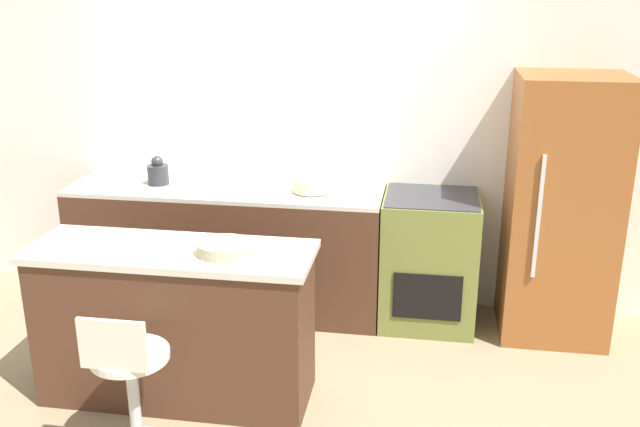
# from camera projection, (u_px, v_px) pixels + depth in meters

# --- Properties ---
(ground_plane) EXTENTS (14.00, 14.00, 0.00)m
(ground_plane) POSITION_uv_depth(u_px,v_px,m) (264.00, 329.00, 4.99)
(ground_plane) COLOR #998466
(wall_back) EXTENTS (8.00, 0.06, 2.60)m
(wall_back) POSITION_uv_depth(u_px,v_px,m) (280.00, 127.00, 5.19)
(wall_back) COLOR white
(wall_back) RESTS_ON ground_plane
(back_counter) EXTENTS (2.24, 0.61, 0.93)m
(back_counter) POSITION_uv_depth(u_px,v_px,m) (228.00, 248.00, 5.20)
(back_counter) COLOR #4C2D1E
(back_counter) RESTS_ON ground_plane
(kitchen_island) EXTENTS (1.60, 0.56, 0.92)m
(kitchen_island) POSITION_uv_depth(u_px,v_px,m) (176.00, 323.00, 4.08)
(kitchen_island) COLOR #4C2D1E
(kitchen_island) RESTS_ON ground_plane
(oven_range) EXTENTS (0.65, 0.62, 0.93)m
(oven_range) POSITION_uv_depth(u_px,v_px,m) (429.00, 260.00, 4.98)
(oven_range) COLOR olive
(oven_range) RESTS_ON ground_plane
(refrigerator) EXTENTS (0.69, 0.66, 1.77)m
(refrigerator) POSITION_uv_depth(u_px,v_px,m) (561.00, 209.00, 4.70)
(refrigerator) COLOR #995628
(refrigerator) RESTS_ON ground_plane
(stool_chair) EXTENTS (0.39, 0.39, 0.84)m
(stool_chair) POSITION_uv_depth(u_px,v_px,m) (130.00, 384.00, 3.56)
(stool_chair) COLOR #B7B7BC
(stool_chair) RESTS_ON ground_plane
(kettle) EXTENTS (0.15, 0.15, 0.21)m
(kettle) POSITION_uv_depth(u_px,v_px,m) (158.00, 173.00, 5.08)
(kettle) COLOR #333338
(kettle) RESTS_ON back_counter
(mixing_bowl) EXTENTS (0.26, 0.26, 0.08)m
(mixing_bowl) POSITION_uv_depth(u_px,v_px,m) (312.00, 185.00, 4.93)
(mixing_bowl) COLOR beige
(mixing_bowl) RESTS_ON back_counter
(fruit_bowl) EXTENTS (0.29, 0.29, 0.06)m
(fruit_bowl) POSITION_uv_depth(u_px,v_px,m) (223.00, 248.00, 3.85)
(fruit_bowl) COLOR #C1B28E
(fruit_bowl) RESTS_ON kitchen_island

